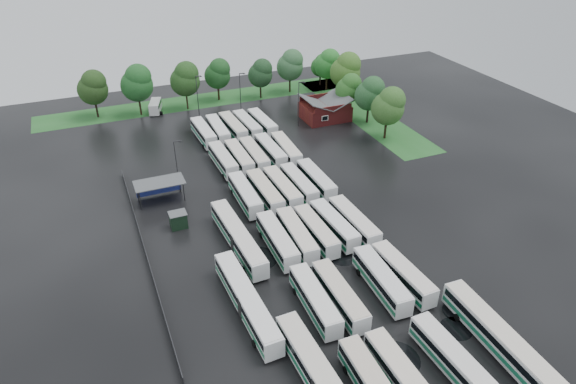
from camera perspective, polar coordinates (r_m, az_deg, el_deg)
name	(u,v)px	position (r m, az deg, el deg)	size (l,w,h in m)	color
ground	(307,248)	(76.03, 2.12, -6.21)	(160.00, 160.00, 0.00)	black
brick_building	(325,111)	(118.12, 4.13, 8.96)	(10.07, 8.60, 5.39)	maroon
wash_shed	(159,184)	(88.41, -14.13, 0.88)	(8.20, 4.20, 3.58)	#2D2D30
utility_hut	(178,220)	(81.37, -12.09, -3.06)	(2.70, 2.20, 2.62)	black
grass_strip_north	(206,100)	(131.11, -9.09, 10.04)	(80.00, 10.00, 0.01)	#225E24
grass_strip_east	(363,112)	(123.39, 8.30, 8.76)	(10.00, 50.00, 0.01)	#225E24
west_fence	(145,249)	(77.50, -15.64, -6.17)	(0.10, 50.00, 1.20)	#2D2D30
bus_r0c1	(402,376)	(58.20, 12.51, -19.36)	(2.52, 11.52, 3.20)	silver
bus_r0c3	(450,357)	(61.23, 17.60, -17.10)	(2.82, 11.54, 3.19)	silver
bus_r1c0	(315,300)	(64.96, 3.00, -11.89)	(2.79, 11.58, 3.20)	silver
bus_r1c1	(340,296)	(65.74, 5.75, -11.38)	(2.64, 11.71, 3.25)	silver
bus_r1c3	(381,280)	(68.71, 10.33, -9.58)	(3.05, 11.90, 3.28)	silver
bus_r1c4	(403,274)	(70.28, 12.61, -8.83)	(2.95, 11.73, 3.24)	silver
bus_r2c0	(277,240)	(74.46, -1.20, -5.36)	(2.75, 11.90, 3.30)	silver
bus_r2c1	(297,235)	(75.45, 0.97, -4.83)	(3.00, 11.83, 3.27)	silver
bus_r2c2	(316,231)	(76.53, 3.13, -4.35)	(2.51, 11.34, 3.15)	silver
bus_r2c3	(334,225)	(78.00, 5.13, -3.65)	(3.00, 11.64, 3.21)	silver
bus_r2c4	(354,222)	(78.84, 7.32, -3.33)	(2.84, 11.97, 3.31)	silver
bus_r3c0	(245,195)	(85.37, -4.79, -0.29)	(2.63, 11.73, 3.26)	silver
bus_r3c1	(265,192)	(85.77, -2.59, -0.01)	(2.68, 12.01, 3.33)	silver
bus_r3c2	(282,188)	(86.80, -0.64, 0.41)	(2.73, 11.88, 3.29)	silver
bus_r3c3	(299,184)	(88.23, 1.21, 0.90)	(2.54, 11.41, 3.17)	silver
bus_r3c4	(316,180)	(89.56, 3.14, 1.37)	(2.50, 11.61, 3.23)	silver
bus_r4c0	(223,160)	(96.83, -7.23, 3.56)	(2.67, 11.61, 3.22)	silver
bus_r4c1	(239,158)	(97.37, -5.44, 3.83)	(2.50, 11.56, 3.22)	silver
bus_r4c2	(254,155)	(97.99, -3.77, 4.11)	(2.62, 11.71, 3.25)	silver
bus_r4c3	(270,151)	(99.45, -1.97, 4.58)	(2.58, 11.63, 3.23)	silver
bus_r4c4	(286,150)	(99.92, -0.21, 4.74)	(3.01, 11.78, 3.25)	silver
bus_r5c0	(204,133)	(108.63, -9.37, 6.53)	(2.79, 11.59, 3.21)	silver
bus_r5c1	(218,130)	(109.35, -7.78, 6.84)	(2.72, 11.68, 3.24)	silver
bus_r5c2	(233,127)	(110.24, -6.12, 7.18)	(2.92, 11.93, 3.30)	silver
bus_r5c3	(247,125)	(111.10, -4.55, 7.43)	(2.97, 11.74, 3.24)	silver
bus_r5c4	(262,123)	(111.92, -2.87, 7.67)	(2.93, 11.65, 3.22)	silver
artic_bus_west_a	(321,380)	(56.66, 3.71, -20.14)	(3.04, 18.01, 3.33)	silver
artic_bus_west_b	(238,237)	(75.33, -5.58, -5.04)	(3.23, 17.79, 3.28)	silver
artic_bus_west_c	(247,301)	(64.86, -4.62, -11.98)	(3.14, 17.74, 3.28)	silver
artic_bus_east	(501,340)	(64.74, 22.55, -14.95)	(2.98, 18.02, 3.33)	silver
minibus	(155,106)	(125.68, -14.52, 9.22)	(3.92, 6.41, 2.63)	silver
tree_north_0	(93,87)	(124.80, -20.84, 10.84)	(6.72, 6.72, 11.13)	black
tree_north_1	(137,83)	(122.83, -16.40, 11.58)	(7.26, 7.26, 12.02)	#301F15
tree_north_2	(186,79)	(124.02, -11.32, 12.25)	(6.93, 6.93, 11.48)	#322016
tree_north_3	(218,73)	(128.72, -7.77, 12.92)	(6.30, 6.30, 10.44)	black
tree_north_4	(261,73)	(129.20, -3.03, 13.08)	(6.00, 6.00, 9.94)	black
tree_north_5	(291,65)	(132.87, 0.30, 13.97)	(6.71, 6.71, 11.11)	black
tree_north_6	(321,65)	(138.75, 3.72, 13.89)	(5.08, 5.08, 8.41)	black
tree_east_0	(389,106)	(108.06, 11.17, 9.39)	(6.82, 6.82, 11.29)	black
tree_east_1	(370,93)	(115.45, 9.15, 10.79)	(6.47, 6.47, 10.71)	black
tree_east_2	(349,88)	(120.03, 6.80, 11.40)	(5.83, 5.83, 9.65)	#312317
tree_east_3	(346,70)	(127.39, 6.49, 13.35)	(7.36, 7.36, 12.19)	#332312
tree_east_4	(328,64)	(134.98, 4.47, 14.04)	(6.47, 6.47, 10.72)	black
lamp_post_ne	(299,101)	(112.54, 1.26, 10.08)	(1.55, 0.30, 10.09)	#2D2D30
lamp_post_nw	(177,162)	(89.26, -12.23, 3.25)	(1.45, 0.28, 9.41)	#2D2D30
lamp_post_back_w	(198,93)	(119.84, -9.99, 10.77)	(1.46, 0.28, 9.49)	#2D2D30
lamp_post_back_e	(241,90)	(120.72, -5.28, 11.22)	(1.45, 0.28, 9.40)	#2D2D30
puddle_0	(396,359)	(61.94, 11.87, -17.74)	(5.58, 5.58, 0.01)	black
puddle_1	(456,329)	(67.03, 18.18, -14.23)	(3.94, 3.94, 0.01)	black
puddle_2	(258,259)	(74.04, -3.38, -7.42)	(5.69, 5.69, 0.01)	black
puddle_3	(342,257)	(74.65, 6.06, -7.19)	(4.12, 4.12, 0.01)	black
puddle_4	(458,311)	(69.32, 18.33, -12.47)	(3.85, 3.85, 0.01)	black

